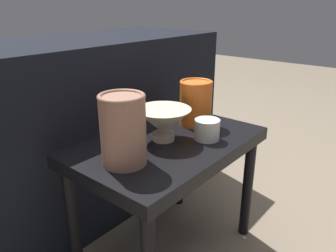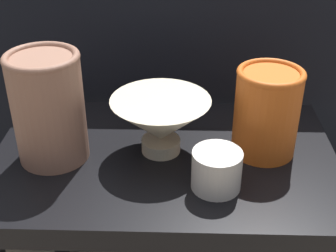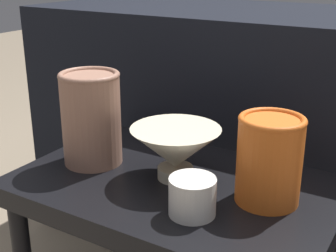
{
  "view_description": "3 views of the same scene",
  "coord_description": "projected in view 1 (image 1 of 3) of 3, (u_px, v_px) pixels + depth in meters",
  "views": [
    {
      "loc": [
        -0.71,
        -0.59,
        0.82
      ],
      "look_at": [
        -0.01,
        -0.01,
        0.48
      ],
      "focal_mm": 35.0,
      "sensor_mm": 36.0,
      "label": 1
    },
    {
      "loc": [
        0.03,
        -0.67,
        0.88
      ],
      "look_at": [
        0.01,
        0.01,
        0.48
      ],
      "focal_mm": 50.0,
      "sensor_mm": 36.0,
      "label": 2
    },
    {
      "loc": [
        0.39,
        -0.68,
        0.82
      ],
      "look_at": [
        -0.03,
        0.03,
        0.52
      ],
      "focal_mm": 50.0,
      "sensor_mm": 36.0,
      "label": 3
    }
  ],
  "objects": [
    {
      "name": "ground_plane",
      "position": [
        168.0,
        251.0,
        1.15
      ],
      "size": [
        8.0,
        8.0,
        0.0
      ],
      "primitive_type": "plane",
      "color": "#7F705B"
    },
    {
      "name": "table",
      "position": [
        168.0,
        157.0,
        1.02
      ],
      "size": [
        0.59,
        0.38,
        0.42
      ],
      "color": "black",
      "rests_on": "ground_plane"
    },
    {
      "name": "couch_backdrop",
      "position": [
        75.0,
        127.0,
        1.32
      ],
      "size": [
        1.28,
        0.5,
        0.69
      ],
      "color": "black",
      "rests_on": "ground_plane"
    },
    {
      "name": "bowl",
      "position": [
        163.0,
        122.0,
        0.98
      ],
      "size": [
        0.17,
        0.17,
        0.1
      ],
      "color": "beige",
      "rests_on": "table"
    },
    {
      "name": "vase_textured_left",
      "position": [
        123.0,
        129.0,
        0.83
      ],
      "size": [
        0.12,
        0.12,
        0.19
      ],
      "color": "#996B56",
      "rests_on": "table"
    },
    {
      "name": "vase_colorful_right",
      "position": [
        196.0,
        102.0,
        1.11
      ],
      "size": [
        0.11,
        0.11,
        0.15
      ],
      "color": "orange",
      "rests_on": "table"
    },
    {
      "name": "cup",
      "position": [
        207.0,
        129.0,
        1.0
      ],
      "size": [
        0.08,
        0.08,
        0.06
      ],
      "color": "silver",
      "rests_on": "table"
    }
  ]
}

